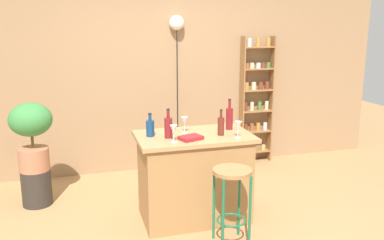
% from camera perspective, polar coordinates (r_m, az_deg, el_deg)
% --- Properties ---
extents(ground, '(12.00, 12.00, 0.00)m').
position_cam_1_polar(ground, '(4.27, 1.42, -14.75)').
color(ground, '#A37A4C').
extents(back_wall, '(6.40, 0.10, 2.80)m').
position_cam_1_polar(back_wall, '(5.69, -4.39, 7.18)').
color(back_wall, '#997551').
rests_on(back_wall, ground).
extents(kitchen_counter, '(1.15, 0.70, 0.90)m').
position_cam_1_polar(kitchen_counter, '(4.34, 0.27, -7.68)').
color(kitchen_counter, '#9E7042').
rests_on(kitchen_counter, ground).
extents(bar_stool, '(0.35, 0.35, 0.72)m').
position_cam_1_polar(bar_stool, '(3.84, 5.44, -9.24)').
color(bar_stool, '#196642').
rests_on(bar_stool, ground).
extents(spice_shelf, '(0.46, 0.15, 1.80)m').
position_cam_1_polar(spice_shelf, '(6.03, 8.75, 3.06)').
color(spice_shelf, olive).
rests_on(spice_shelf, ground).
extents(plant_stool, '(0.32, 0.32, 0.41)m').
position_cam_1_polar(plant_stool, '(5.04, -20.32, -8.53)').
color(plant_stool, '#2D2823').
rests_on(plant_stool, ground).
extents(potted_plant, '(0.46, 0.41, 0.75)m').
position_cam_1_polar(potted_plant, '(4.84, -20.94, -1.38)').
color(potted_plant, '#A86B4C').
rests_on(potted_plant, plant_stool).
extents(bottle_sauce_amber, '(0.07, 0.07, 0.26)m').
position_cam_1_polar(bottle_sauce_amber, '(4.17, 3.94, -0.76)').
color(bottle_sauce_amber, '#5B2319').
rests_on(bottle_sauce_amber, kitchen_counter).
extents(bottle_soda_blue, '(0.07, 0.07, 0.32)m').
position_cam_1_polar(bottle_soda_blue, '(4.40, 5.09, 0.29)').
color(bottle_soda_blue, maroon).
rests_on(bottle_soda_blue, kitchen_counter).
extents(bottle_olive_oil, '(0.08, 0.08, 0.23)m').
position_cam_1_polar(bottle_olive_oil, '(4.14, -5.69, -1.04)').
color(bottle_olive_oil, navy).
rests_on(bottle_olive_oil, kitchen_counter).
extents(bottle_spirits_clear, '(0.08, 0.08, 0.29)m').
position_cam_1_polar(bottle_spirits_clear, '(4.07, -3.23, -0.95)').
color(bottle_spirits_clear, maroon).
rests_on(bottle_spirits_clear, kitchen_counter).
extents(wine_glass_left, '(0.07, 0.07, 0.16)m').
position_cam_1_polar(wine_glass_left, '(4.24, -1.02, -0.22)').
color(wine_glass_left, silver).
rests_on(wine_glass_left, kitchen_counter).
extents(wine_glass_center, '(0.07, 0.07, 0.16)m').
position_cam_1_polar(wine_glass_center, '(4.08, 6.27, -0.84)').
color(wine_glass_center, silver).
rests_on(wine_glass_center, kitchen_counter).
extents(wine_glass_right, '(0.07, 0.07, 0.16)m').
position_cam_1_polar(wine_glass_right, '(3.92, -2.49, -1.37)').
color(wine_glass_right, silver).
rests_on(wine_glass_right, kitchen_counter).
extents(cookbook, '(0.25, 0.21, 0.03)m').
position_cam_1_polar(cookbook, '(4.03, -0.17, -2.43)').
color(cookbook, maroon).
rests_on(cookbook, kitchen_counter).
extents(pendant_globe_light, '(0.19, 0.19, 2.08)m').
position_cam_1_polar(pendant_globe_light, '(5.59, -2.09, 12.67)').
color(pendant_globe_light, black).
rests_on(pendant_globe_light, ground).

